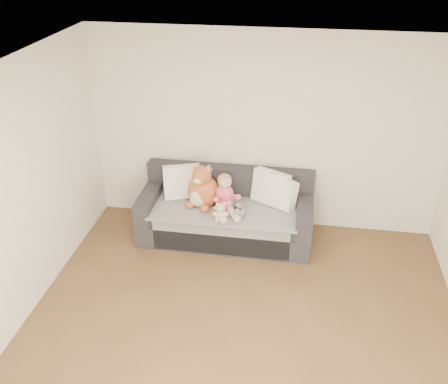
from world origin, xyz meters
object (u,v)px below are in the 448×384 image
sippy_cup (236,206)px  sofa (226,215)px  toddler (225,196)px  plush_cat (203,189)px  teddy_bear (221,213)px

sippy_cup → sofa: bearing=133.6°
toddler → plush_cat: plush_cat is taller
plush_cat → sippy_cup: size_ratio=4.74×
plush_cat → teddy_bear: bearing=-30.8°
sofa → teddy_bear: bearing=-91.1°
sofa → teddy_bear: size_ratio=8.99×
toddler → teddy_bear: bearing=-115.9°
sofa → plush_cat: plush_cat is taller
toddler → sippy_cup: toddler is taller
teddy_bear → sippy_cup: (0.16, 0.24, -0.03)m
plush_cat → sippy_cup: bearing=6.9°
sofa → teddy_bear: sofa is taller
plush_cat → sippy_cup: plush_cat is taller
sofa → plush_cat: (-0.29, -0.07, 0.39)m
sofa → plush_cat: bearing=-167.0°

